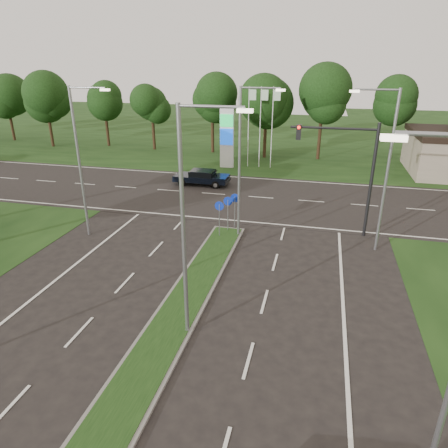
# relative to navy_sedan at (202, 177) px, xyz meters

# --- Properties ---
(verge_far) EXTENTS (160.00, 50.00, 0.02)m
(verge_far) POSITION_rel_navy_sedan_xyz_m (4.71, 28.63, -0.71)
(verge_far) COLOR black
(verge_far) RESTS_ON ground
(cross_road) EXTENTS (160.00, 12.00, 0.02)m
(cross_road) POSITION_rel_navy_sedan_xyz_m (4.71, -2.37, -0.71)
(cross_road) COLOR black
(cross_road) RESTS_ON ground
(median_kerb) EXTENTS (2.00, 26.00, 0.12)m
(median_kerb) POSITION_rel_navy_sedan_xyz_m (4.71, -22.37, -0.65)
(median_kerb) COLOR slate
(median_kerb) RESTS_ON ground
(streetlight_median_near) EXTENTS (2.53, 0.22, 9.00)m
(streetlight_median_near) POSITION_rel_navy_sedan_xyz_m (5.71, -20.37, 4.37)
(streetlight_median_near) COLOR gray
(streetlight_median_near) RESTS_ON ground
(streetlight_median_far) EXTENTS (2.53, 0.22, 9.00)m
(streetlight_median_far) POSITION_rel_navy_sedan_xyz_m (5.71, -10.37, 4.37)
(streetlight_median_far) COLOR gray
(streetlight_median_far) RESTS_ON ground
(streetlight_left_far) EXTENTS (2.53, 0.22, 9.00)m
(streetlight_left_far) POSITION_rel_navy_sedan_xyz_m (-3.59, -12.37, 4.37)
(streetlight_left_far) COLOR gray
(streetlight_left_far) RESTS_ON ground
(streetlight_right_far) EXTENTS (2.53, 0.22, 9.00)m
(streetlight_right_far) POSITION_rel_navy_sedan_xyz_m (13.51, -10.37, 4.37)
(streetlight_right_far) COLOR gray
(streetlight_right_far) RESTS_ON ground
(traffic_signal) EXTENTS (5.10, 0.42, 7.00)m
(traffic_signal) POSITION_rel_navy_sedan_xyz_m (11.90, -8.38, 3.94)
(traffic_signal) COLOR black
(traffic_signal) RESTS_ON ground
(median_signs) EXTENTS (1.16, 1.76, 2.38)m
(median_signs) POSITION_rel_navy_sedan_xyz_m (4.71, -9.97, 1.00)
(median_signs) COLOR gray
(median_signs) RESTS_ON ground
(gas_pylon) EXTENTS (5.80, 1.26, 8.00)m
(gas_pylon) POSITION_rel_navy_sedan_xyz_m (0.92, 6.67, 2.49)
(gas_pylon) COLOR silver
(gas_pylon) RESTS_ON ground
(treeline_far) EXTENTS (6.00, 6.00, 9.90)m
(treeline_far) POSITION_rel_navy_sedan_xyz_m (4.81, 13.56, 6.12)
(treeline_far) COLOR black
(treeline_far) RESTS_ON ground
(navy_sedan) EXTENTS (4.81, 2.03, 1.32)m
(navy_sedan) POSITION_rel_navy_sedan_xyz_m (0.00, 0.00, 0.00)
(navy_sedan) COLOR black
(navy_sedan) RESTS_ON ground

